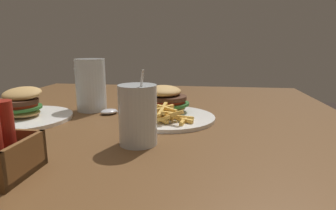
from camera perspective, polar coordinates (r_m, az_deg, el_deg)
dining_table at (r=0.79m, az=-7.00°, el=-11.33°), size 1.42×1.22×0.71m
meal_plate_near at (r=0.81m, az=-0.11°, el=-0.51°), size 0.26×0.26×0.09m
beer_glass at (r=0.92m, az=-15.39°, el=3.56°), size 0.09×0.09×0.16m
juice_glass at (r=0.59m, az=-6.15°, el=-2.43°), size 0.08×0.08×0.16m
spoon at (r=0.88m, az=-11.46°, el=-1.26°), size 0.15×0.13×0.02m
meal_plate_far at (r=0.89m, az=-27.76°, el=-0.95°), size 0.28×0.28×0.10m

